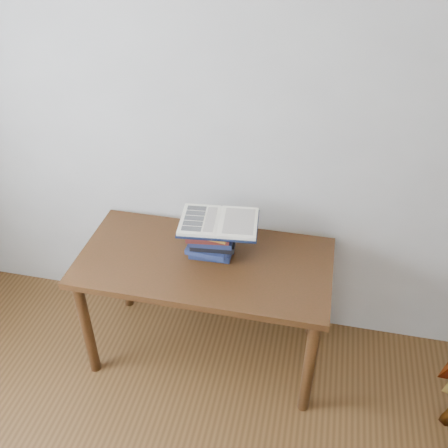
# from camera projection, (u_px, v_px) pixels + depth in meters

# --- Properties ---
(desk) EXTENTS (1.31, 0.66, 0.70)m
(desk) POSITION_uv_depth(u_px,v_px,m) (205.00, 274.00, 2.64)
(desk) COLOR #442111
(desk) RESTS_ON ground
(book_stack) EXTENTS (0.27, 0.20, 0.19)m
(book_stack) POSITION_uv_depth(u_px,v_px,m) (211.00, 240.00, 2.56)
(book_stack) COLOR #172846
(book_stack) RESTS_ON desk
(open_book) EXTENTS (0.42, 0.31, 0.03)m
(open_book) POSITION_uv_depth(u_px,v_px,m) (219.00, 222.00, 2.50)
(open_book) COLOR black
(open_book) RESTS_ON book_stack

